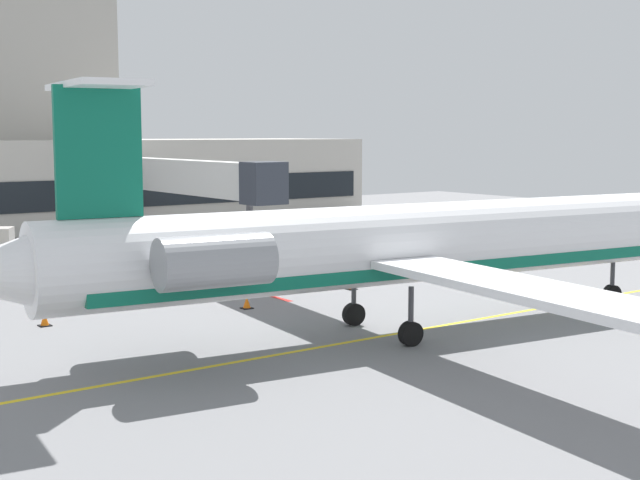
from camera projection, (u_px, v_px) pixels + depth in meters
The scene contains 7 objects.
ground at pixel (400, 329), 35.13m from camera, with size 120.00×120.00×0.11m.
terminal_building at pixel (29, 143), 73.28m from camera, with size 55.24×14.82×20.46m.
jet_bridge_west at pixel (198, 178), 61.88m from camera, with size 2.40×20.39×5.91m.
regional_jet at pixel (401, 245), 33.94m from camera, with size 34.96×29.56×9.26m.
safety_cone_alpha at pixel (247, 303), 39.02m from camera, with size 0.47×0.47×0.55m.
safety_cone_bravo at pixel (351, 285), 43.80m from camera, with size 0.47×0.47×0.55m.
safety_cone_charlie at pixel (45, 320), 35.49m from camera, with size 0.47×0.47×0.55m.
Camera 1 is at (-22.99, -25.86, 7.67)m, focal length 49.84 mm.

